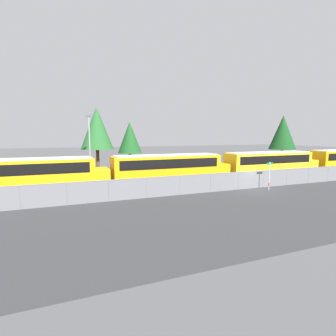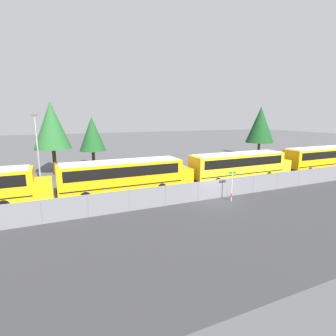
% 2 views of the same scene
% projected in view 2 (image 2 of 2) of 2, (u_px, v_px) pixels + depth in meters
% --- Properties ---
extents(ground_plane, '(200.00, 200.00, 0.00)m').
position_uv_depth(ground_plane, '(213.00, 199.00, 23.00)').
color(ground_plane, '#4C4C4F').
extents(road_strip, '(151.34, 12.00, 0.01)m').
position_uv_depth(road_strip, '(263.00, 224.00, 17.63)').
color(road_strip, '#333335').
rests_on(road_strip, ground_plane).
extents(fence, '(117.41, 0.07, 1.70)m').
position_uv_depth(fence, '(213.00, 189.00, 22.83)').
color(fence, '#9EA0A5').
rests_on(fence, ground_plane).
extents(school_bus_3, '(12.66, 2.62, 3.13)m').
position_uv_depth(school_bus_3, '(125.00, 174.00, 24.25)').
color(school_bus_3, orange).
rests_on(school_bus_3, ground_plane).
extents(school_bus_4, '(12.66, 2.62, 3.13)m').
position_uv_depth(school_bus_4, '(240.00, 164.00, 29.31)').
color(school_bus_4, yellow).
rests_on(school_bus_4, ground_plane).
extents(school_bus_5, '(12.66, 2.62, 3.13)m').
position_uv_depth(school_bus_5, '(322.00, 157.00, 34.79)').
color(school_bus_5, '#EDA80F').
rests_on(school_bus_5, ground_plane).
extents(street_sign, '(0.70, 0.09, 2.64)m').
position_uv_depth(street_sign, '(232.00, 185.00, 22.06)').
color(street_sign, '#B7B7BC').
rests_on(street_sign, ground_plane).
extents(light_pole, '(0.60, 0.24, 7.32)m').
position_uv_depth(light_pole, '(37.00, 148.00, 26.17)').
color(light_pole, gray).
rests_on(light_pole, ground_plane).
extents(tree_0, '(4.89, 4.89, 8.85)m').
position_uv_depth(tree_0, '(260.00, 125.00, 46.85)').
color(tree_0, '#51381E').
rests_on(tree_0, ground_plane).
extents(tree_1, '(4.32, 4.32, 8.86)m').
position_uv_depth(tree_1, '(52.00, 126.00, 31.41)').
color(tree_1, '#51381E').
rests_on(tree_1, ground_plane).
extents(tree_2, '(3.57, 3.57, 7.10)m').
position_uv_depth(tree_2, '(92.00, 134.00, 35.74)').
color(tree_2, '#51381E').
rests_on(tree_2, ground_plane).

